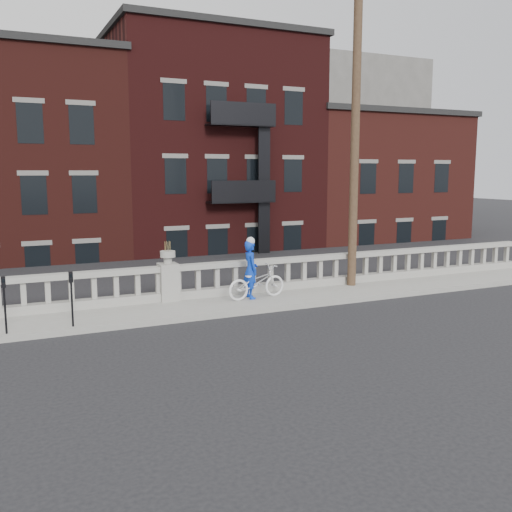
{
  "coord_description": "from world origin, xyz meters",
  "views": [
    {
      "loc": [
        -4.54,
        -12.07,
        3.93
      ],
      "look_at": [
        2.5,
        3.2,
        1.42
      ],
      "focal_mm": 40.0,
      "sensor_mm": 36.0,
      "label": 1
    }
  ],
  "objects": [
    {
      "name": "balustrade",
      "position": [
        0.0,
        3.95,
        0.64
      ],
      "size": [
        28.0,
        0.34,
        1.03
      ],
      "color": "gray",
      "rests_on": "sidewalk"
    },
    {
      "name": "parking_meter_c",
      "position": [
        -4.44,
        2.15,
        1.0
      ],
      "size": [
        0.1,
        0.09,
        1.36
      ],
      "color": "black",
      "rests_on": "sidewalk"
    },
    {
      "name": "sidewalk",
      "position": [
        0.0,
        3.0,
        0.07
      ],
      "size": [
        32.0,
        2.2,
        0.15
      ],
      "primitive_type": "cube",
      "color": "gray",
      "rests_on": "ground"
    },
    {
      "name": "ground",
      "position": [
        0.0,
        0.0,
        0.0
      ],
      "size": [
        120.0,
        120.0,
        0.0
      ],
      "primitive_type": "plane",
      "color": "black",
      "rests_on": "ground"
    },
    {
      "name": "cyclist",
      "position": [
        2.32,
        3.2,
        1.02
      ],
      "size": [
        0.47,
        0.67,
        1.74
      ],
      "primitive_type": "imported",
      "rotation": [
        0.0,
        0.0,
        1.49
      ],
      "color": "#0C36C2",
      "rests_on": "sidewalk"
    },
    {
      "name": "utility_pole",
      "position": [
        6.2,
        3.6,
        5.24
      ],
      "size": [
        1.6,
        0.28,
        10.0
      ],
      "color": "#422D1E",
      "rests_on": "sidewalk"
    },
    {
      "name": "bicycle",
      "position": [
        2.47,
        3.1,
        0.65
      ],
      "size": [
        1.96,
        0.87,
        0.99
      ],
      "primitive_type": "imported",
      "rotation": [
        0.0,
        0.0,
        1.68
      ],
      "color": "white",
      "rests_on": "sidewalk"
    },
    {
      "name": "parking_meter_d",
      "position": [
        -2.94,
        2.15,
        1.0
      ],
      "size": [
        0.1,
        0.09,
        1.36
      ],
      "color": "black",
      "rests_on": "sidewalk"
    },
    {
      "name": "planter_pedestal",
      "position": [
        0.0,
        3.95,
        0.83
      ],
      "size": [
        0.55,
        0.55,
        1.76
      ],
      "color": "gray",
      "rests_on": "sidewalk"
    },
    {
      "name": "lower_level",
      "position": [
        0.56,
        23.04,
        2.63
      ],
      "size": [
        80.0,
        44.0,
        20.8
      ],
      "color": "#605E59",
      "rests_on": "ground"
    }
  ]
}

